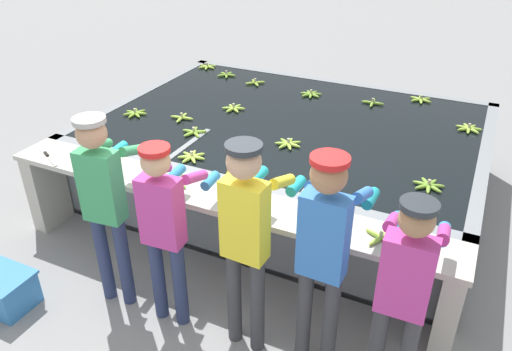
{
  "coord_description": "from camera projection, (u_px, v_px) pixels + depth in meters",
  "views": [
    {
      "loc": [
        1.91,
        -2.87,
        3.12
      ],
      "look_at": [
        0.0,
        1.1,
        0.63
      ],
      "focal_mm": 35.0,
      "sensor_mm": 36.0,
      "label": 1
    }
  ],
  "objects": [
    {
      "name": "worker_3",
      "position": [
        324.0,
        245.0,
        3.32
      ],
      "size": [
        0.42,
        0.73,
        1.76
      ],
      "color": "#38383D",
      "rests_on": "ground"
    },
    {
      "name": "banana_bunch_floating_12",
      "position": [
        192.0,
        157.0,
        4.81
      ],
      "size": [
        0.28,
        0.28,
        0.08
      ],
      "color": "#9EC642",
      "rests_on": "wash_tank"
    },
    {
      "name": "banana_bunch_floating_9",
      "position": [
        226.0,
        75.0,
        6.98
      ],
      "size": [
        0.27,
        0.27,
        0.08
      ],
      "color": "#75A333",
      "rests_on": "wash_tank"
    },
    {
      "name": "worker_2",
      "position": [
        247.0,
        229.0,
        3.48
      ],
      "size": [
        0.42,
        0.73,
        1.75
      ],
      "color": "#38383D",
      "rests_on": "ground"
    },
    {
      "name": "banana_bunch_floating_4",
      "position": [
        135.0,
        113.0,
        5.76
      ],
      "size": [
        0.28,
        0.28,
        0.08
      ],
      "color": "#7FAD33",
      "rests_on": "wash_tank"
    },
    {
      "name": "knife_0",
      "position": [
        49.0,
        157.0,
        4.83
      ],
      "size": [
        0.32,
        0.19,
        0.02
      ],
      "color": "silver",
      "rests_on": "work_ledge"
    },
    {
      "name": "work_ledge",
      "position": [
        213.0,
        219.0,
        4.38
      ],
      "size": [
        4.23,
        0.45,
        0.89
      ],
      "color": "#B7B2A3",
      "rests_on": "ground"
    },
    {
      "name": "ground_plane",
      "position": [
        204.0,
        290.0,
        4.51
      ],
      "size": [
        80.0,
        80.0,
        0.0
      ],
      "primitive_type": "plane",
      "color": "gray",
      "rests_on": "ground"
    },
    {
      "name": "banana_bunch_floating_0",
      "position": [
        373.0,
        103.0,
        6.05
      ],
      "size": [
        0.28,
        0.28,
        0.08
      ],
      "color": "#75A333",
      "rests_on": "wash_tank"
    },
    {
      "name": "banana_bunch_floating_5",
      "position": [
        429.0,
        185.0,
        4.34
      ],
      "size": [
        0.28,
        0.28,
        0.08
      ],
      "color": "#75A333",
      "rests_on": "wash_tank"
    },
    {
      "name": "banana_bunch_floating_8",
      "position": [
        234.0,
        108.0,
        5.9
      ],
      "size": [
        0.27,
        0.28,
        0.08
      ],
      "color": "#9EC642",
      "rests_on": "wash_tank"
    },
    {
      "name": "banana_bunch_floating_2",
      "position": [
        421.0,
        99.0,
        6.15
      ],
      "size": [
        0.28,
        0.28,
        0.08
      ],
      "color": "#93BC3D",
      "rests_on": "wash_tank"
    },
    {
      "name": "banana_bunch_floating_3",
      "position": [
        207.0,
        67.0,
        7.31
      ],
      "size": [
        0.28,
        0.28,
        0.08
      ],
      "color": "#9EC642",
      "rests_on": "wash_tank"
    },
    {
      "name": "knife_1",
      "position": [
        234.0,
        201.0,
        4.13
      ],
      "size": [
        0.19,
        0.32,
        0.02
      ],
      "color": "silver",
      "rests_on": "work_ledge"
    },
    {
      "name": "crate",
      "position": [
        2.0,
        289.0,
        4.28
      ],
      "size": [
        0.55,
        0.39,
        0.32
      ],
      "color": "#3375B7",
      "rests_on": "ground"
    },
    {
      "name": "banana_bunch_floating_10",
      "position": [
        311.0,
        94.0,
        6.31
      ],
      "size": [
        0.28,
        0.28,
        0.08
      ],
      "color": "#75A333",
      "rests_on": "wash_tank"
    },
    {
      "name": "banana_bunch_floating_1",
      "position": [
        288.0,
        144.0,
        5.06
      ],
      "size": [
        0.28,
        0.28,
        0.08
      ],
      "color": "#93BC3D",
      "rests_on": "wash_tank"
    },
    {
      "name": "worker_4",
      "position": [
        404.0,
        285.0,
        3.14
      ],
      "size": [
        0.41,
        0.72,
        1.61
      ],
      "color": "#38383D",
      "rests_on": "ground"
    },
    {
      "name": "wash_tank",
      "position": [
        289.0,
        155.0,
        5.86
      ],
      "size": [
        4.23,
        3.1,
        0.89
      ],
      "color": "gray",
      "rests_on": "ground"
    },
    {
      "name": "banana_bunch_floating_11",
      "position": [
        194.0,
        132.0,
        5.3
      ],
      "size": [
        0.26,
        0.28,
        0.08
      ],
      "color": "#7FAD33",
      "rests_on": "wash_tank"
    },
    {
      "name": "banana_bunch_ledge_0",
      "position": [
        176.0,
        182.0,
        4.38
      ],
      "size": [
        0.27,
        0.28,
        0.08
      ],
      "color": "#93BC3D",
      "rests_on": "work_ledge"
    },
    {
      "name": "worker_0",
      "position": [
        105.0,
        195.0,
        3.93
      ],
      "size": [
        0.45,
        0.74,
        1.72
      ],
      "color": "navy",
      "rests_on": "ground"
    },
    {
      "name": "banana_bunch_ledge_1",
      "position": [
        381.0,
        237.0,
        3.67
      ],
      "size": [
        0.27,
        0.27,
        0.08
      ],
      "color": "#93BC3D",
      "rests_on": "work_ledge"
    },
    {
      "name": "banana_bunch_floating_13",
      "position": [
        182.0,
        118.0,
        5.65
      ],
      "size": [
        0.28,
        0.28,
        0.08
      ],
      "color": "#9EC642",
      "rests_on": "wash_tank"
    },
    {
      "name": "worker_1",
      "position": [
        165.0,
        220.0,
        3.77
      ],
      "size": [
        0.43,
        0.72,
        1.6
      ],
      "color": "navy",
      "rests_on": "ground"
    },
    {
      "name": "banana_bunch_floating_7",
      "position": [
        469.0,
        129.0,
        5.39
      ],
      "size": [
        0.28,
        0.28,
        0.08
      ],
      "color": "#93BC3D",
      "rests_on": "wash_tank"
    },
    {
      "name": "banana_bunch_floating_6",
      "position": [
        255.0,
        83.0,
        6.69
      ],
      "size": [
        0.23,
        0.23,
        0.08
      ],
      "color": "#93BC3D",
      "rests_on": "wash_tank"
    }
  ]
}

